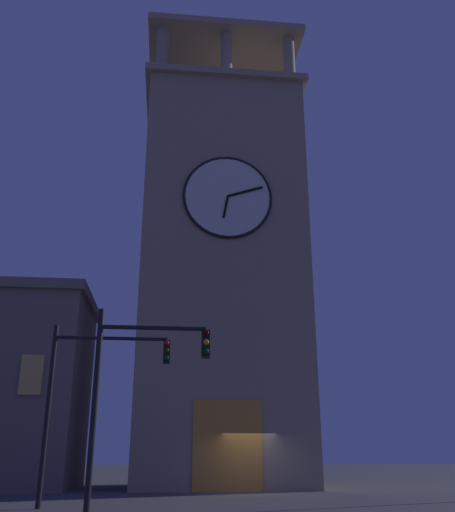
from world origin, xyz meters
TOP-DOWN VIEW (x-y plane):
  - ground_plane at (0.00, 0.00)m, footprint 200.00×200.00m
  - clocktower at (1.01, -5.13)m, footprint 9.44×8.62m
  - traffic_signal_near at (4.75, 10.40)m, footprint 3.08×0.41m
  - traffic_signal_mid at (6.35, 6.89)m, footprint 3.87×0.41m

SIDE VIEW (x-z plane):
  - ground_plane at x=0.00m, z-range 0.00..0.00m
  - traffic_signal_near at x=4.75m, z-range 0.83..6.15m
  - traffic_signal_mid at x=6.35m, z-range 0.97..6.58m
  - clocktower at x=1.01m, z-range -2.42..25.77m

